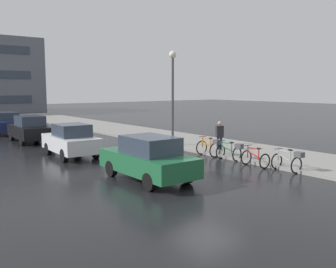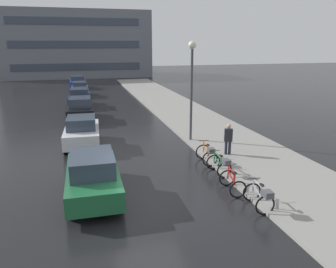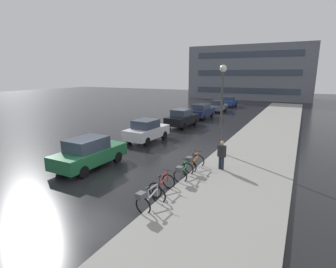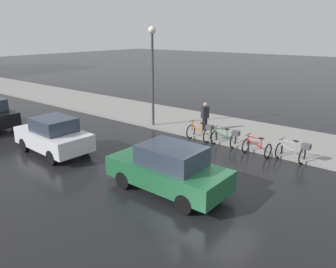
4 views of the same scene
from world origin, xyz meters
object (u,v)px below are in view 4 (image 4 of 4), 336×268
bicycle_third (226,137)px  bicycle_farthest (201,131)px  pedestrian (205,116)px  bicycle_nearest (294,151)px  car_green (169,169)px  streetlamp (152,60)px  car_white (54,136)px  bicycle_second (257,148)px

bicycle_third → bicycle_farthest: bearing=91.1°
bicycle_third → pedestrian: bearing=57.3°
bicycle_nearest → car_green: (-5.45, 2.56, 0.35)m
bicycle_farthest → streetlamp: streetlamp is taller
car_white → pedestrian: (7.00, -3.73, 0.12)m
bicycle_second → pedestrian: size_ratio=0.71×
pedestrian → bicycle_nearest: bearing=-103.7°
car_green → streetlamp: streetlamp is taller
bicycle_nearest → car_white: (-5.70, 9.02, 0.34)m
car_white → streetlamp: 6.80m
car_green → pedestrian: bearing=22.1°
car_white → pedestrian: size_ratio=2.34×
bicycle_second → car_white: 9.24m
bicycle_third → pedestrian: 2.50m
bicycle_third → streetlamp: 6.03m
bicycle_second → car_white: car_white is taller
bicycle_farthest → car_white: (-5.64, 4.37, 0.33)m
bicycle_farthest → bicycle_nearest: bearing=-89.3°
bicycle_second → bicycle_farthest: 3.10m
car_green → car_white: size_ratio=1.10×
bicycle_nearest → car_green: car_green is taller
car_green → pedestrian: size_ratio=2.58×
bicycle_second → bicycle_third: (0.25, 1.67, 0.10)m
bicycle_nearest → pedestrian: 5.47m
bicycle_second → streetlamp: streetlamp is taller
bicycle_nearest → pedestrian: pedestrian is taller
bicycle_second → car_white: size_ratio=0.30×
car_green → streetlamp: size_ratio=0.78×
bicycle_farthest → pedestrian: pedestrian is taller
car_green → car_white: (-0.26, 6.47, -0.01)m
bicycle_second → streetlamp: size_ratio=0.21×
bicycle_nearest → bicycle_third: (-0.03, 3.23, -0.02)m
bicycle_farthest → car_white: bearing=142.3°
bicycle_nearest → bicycle_third: bicycle_nearest is taller
bicycle_nearest → car_green: size_ratio=0.32×
bicycle_farthest → streetlamp: (0.40, 3.57, 3.35)m
bicycle_second → pedestrian: (1.57, 3.73, 0.58)m
bicycle_second → bicycle_farthest: size_ratio=0.86×
bicycle_second → pedestrian: bearing=67.1°
bicycle_second → bicycle_third: 1.69m
bicycle_farthest → car_green: size_ratio=0.32×
bicycle_nearest → car_white: car_white is taller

